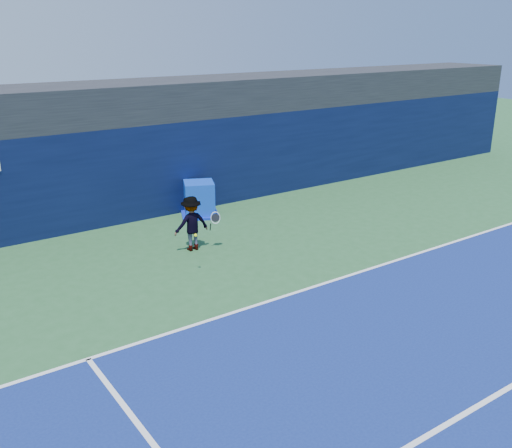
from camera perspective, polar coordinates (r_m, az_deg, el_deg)
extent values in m
plane|color=#285A2F|center=(11.54, 13.81, -11.95)|extent=(80.00, 80.00, 0.00)
cube|color=white|center=(13.42, 4.21, -6.78)|extent=(24.00, 0.10, 0.01)
cube|color=white|center=(10.57, 22.20, -15.98)|extent=(24.00, 0.10, 0.01)
cube|color=black|center=(19.55, -11.73, 12.01)|extent=(36.00, 3.00, 1.20)
cube|color=#091132|center=(19.01, -10.09, 5.48)|extent=(36.00, 1.00, 3.00)
cube|color=#0E39C5|center=(18.74, -5.70, 2.53)|extent=(1.25, 1.25, 1.13)
cube|color=#0C20B4|center=(18.89, -5.65, 1.00)|extent=(1.56, 1.56, 0.08)
imported|color=white|center=(15.73, -6.47, 0.06)|extent=(1.02, 0.63, 1.53)
cylinder|color=black|center=(15.77, -4.58, -0.28)|extent=(0.07, 0.14, 0.24)
torus|color=white|center=(15.71, -4.08, 0.62)|extent=(0.28, 0.16, 0.27)
cylinder|color=black|center=(15.71, -4.08, 0.62)|extent=(0.24, 0.12, 0.23)
sphere|color=yellow|center=(14.10, -6.06, -1.12)|extent=(0.08, 0.08, 0.08)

